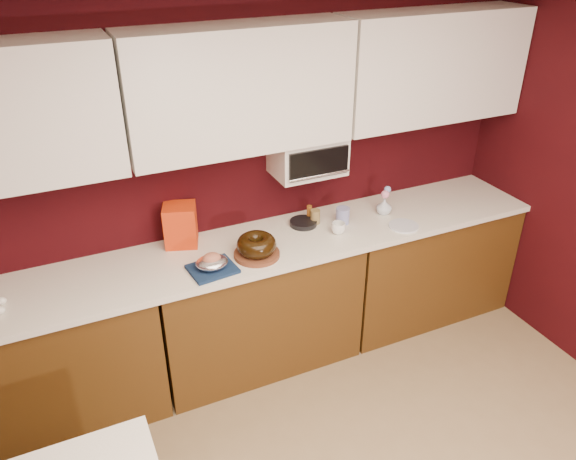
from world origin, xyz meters
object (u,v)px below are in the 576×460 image
(blue_jar, at_px, (343,216))
(coffee_mug, at_px, (338,227))
(bundt_cake, at_px, (257,245))
(flower_vase, at_px, (384,205))
(pandoro_box, at_px, (181,225))
(foil_ham_nest, at_px, (212,262))
(toaster_oven, at_px, (307,155))

(blue_jar, bearing_deg, coffee_mug, -130.14)
(bundt_cake, height_order, flower_vase, bundt_cake)
(bundt_cake, relative_size, blue_jar, 2.19)
(pandoro_box, bearing_deg, foil_ham_nest, -60.11)
(toaster_oven, relative_size, bundt_cake, 1.87)
(bundt_cake, xyz_separation_m, flower_vase, (1.01, 0.15, -0.02))
(bundt_cake, bearing_deg, foil_ham_nest, -172.19)
(blue_jar, relative_size, flower_vase, 0.86)
(pandoro_box, bearing_deg, coffee_mug, 1.42)
(bundt_cake, height_order, foil_ham_nest, bundt_cake)
(blue_jar, distance_m, flower_vase, 0.33)
(toaster_oven, distance_m, coffee_mug, 0.51)
(toaster_oven, xyz_separation_m, blue_jar, (0.21, -0.13, -0.42))
(bundt_cake, xyz_separation_m, foil_ham_nest, (-0.29, -0.04, -0.03))
(bundt_cake, relative_size, pandoro_box, 0.90)
(flower_vase, bearing_deg, blue_jar, 179.47)
(toaster_oven, relative_size, blue_jar, 4.10)
(flower_vase, bearing_deg, foil_ham_nest, -171.59)
(toaster_oven, height_order, foil_ham_nest, toaster_oven)
(pandoro_box, bearing_deg, bundt_cake, -23.66)
(blue_jar, bearing_deg, foil_ham_nest, -168.67)
(bundt_cake, relative_size, foil_ham_nest, 1.27)
(toaster_oven, bearing_deg, blue_jar, -32.16)
(bundt_cake, bearing_deg, pandoro_box, 137.85)
(toaster_oven, height_order, coffee_mug, toaster_oven)
(coffee_mug, height_order, flower_vase, flower_vase)
(pandoro_box, bearing_deg, blue_jar, 8.79)
(bundt_cake, xyz_separation_m, blue_jar, (0.68, 0.16, -0.03))
(foil_ham_nest, height_order, coffee_mug, same)
(pandoro_box, bearing_deg, toaster_oven, 15.09)
(toaster_oven, bearing_deg, foil_ham_nest, -157.11)
(coffee_mug, height_order, blue_jar, blue_jar)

